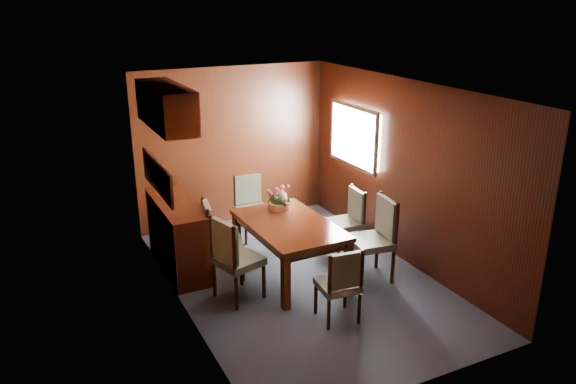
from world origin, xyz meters
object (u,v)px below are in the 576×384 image
chair_left_near (233,255)px  sideboard (179,236)px  flower_centerpiece (279,198)px  chair_head (341,281)px  dining_table (289,230)px  chair_right_near (377,234)px

chair_left_near → sideboard: bearing=-179.2°
flower_centerpiece → chair_head: bearing=-92.9°
sideboard → chair_head: bearing=-59.6°
dining_table → flower_centerpiece: (0.10, 0.49, 0.25)m
sideboard → chair_head: (1.19, -2.03, 0.04)m
sideboard → chair_head: sideboard is taller
dining_table → flower_centerpiece: bearing=77.1°
chair_right_near → chair_head: size_ratio=1.21×
dining_table → chair_right_near: size_ratio=1.47×
chair_head → flower_centerpiece: size_ratio=2.78×
chair_head → flower_centerpiece: (0.09, 1.70, 0.38)m
sideboard → chair_head: size_ratio=1.60×
dining_table → flower_centerpiece: 0.56m
chair_right_near → chair_head: chair_right_near is taller
chair_right_near → chair_head: (-0.94, -0.69, -0.10)m
dining_table → chair_head: chair_head is taller
sideboard → chair_right_near: bearing=-32.2°
dining_table → chair_head: size_ratio=1.77×
dining_table → chair_right_near: 1.09m
dining_table → chair_head: 1.22m
chair_left_near → flower_centerpiece: 1.24m
chair_head → flower_centerpiece: flower_centerpiece is taller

